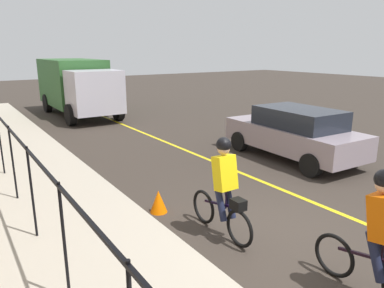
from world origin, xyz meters
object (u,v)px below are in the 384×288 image
Objects in this scene: traffic_cone_far at (158,201)px; box_truck_background at (77,85)px; cyclist_lead at (224,188)px; cyclist_follow at (379,237)px; patrol_sedan at (294,132)px.

box_truck_background is at bearing -10.02° from traffic_cone_far.
cyclist_lead is at bearing -162.00° from traffic_cone_far.
cyclist_lead is 1.72m from traffic_cone_far.
cyclist_lead is 14.00m from box_truck_background.
cyclist_follow is at bearing -3.61° from box_truck_background.
box_truck_background is (11.36, 3.10, 0.73)m from patrol_sedan.
box_truck_background is at bearing -3.37° from cyclist_follow.
cyclist_follow is 3.88× the size of traffic_cone_far.
cyclist_follow is (-2.45, -0.60, 0.00)m from cyclist_lead.
patrol_sedan is at bearing -79.01° from traffic_cone_far.
box_truck_background is 14.30× the size of traffic_cone_far.
cyclist_lead and cyclist_follow have the same top height.
patrol_sedan is (4.98, -4.20, -0.09)m from cyclist_follow.
traffic_cone_far is (-12.38, 2.19, -1.32)m from box_truck_background.
cyclist_follow reaches higher than patrol_sedan.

